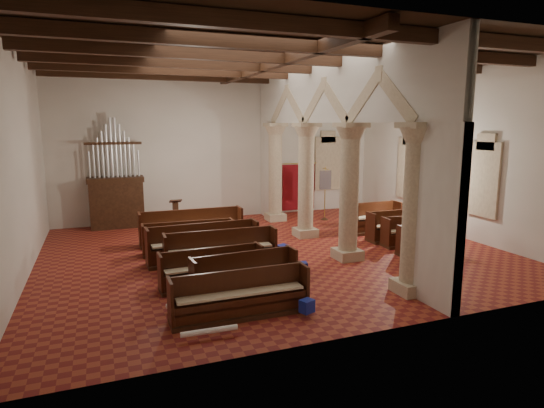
% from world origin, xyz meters
% --- Properties ---
extents(floor, '(14.00, 14.00, 0.00)m').
position_xyz_m(floor, '(0.00, 0.00, 0.00)').
color(floor, maroon).
rests_on(floor, ground).
extents(ceiling, '(14.00, 14.00, 0.00)m').
position_xyz_m(ceiling, '(0.00, 0.00, 6.00)').
color(ceiling, black).
rests_on(ceiling, wall_back).
extents(wall_back, '(14.00, 0.02, 6.00)m').
position_xyz_m(wall_back, '(0.00, 6.00, 3.00)').
color(wall_back, silver).
rests_on(wall_back, floor).
extents(wall_front, '(14.00, 0.02, 6.00)m').
position_xyz_m(wall_front, '(0.00, -6.00, 3.00)').
color(wall_front, silver).
rests_on(wall_front, floor).
extents(wall_left, '(0.02, 12.00, 6.00)m').
position_xyz_m(wall_left, '(-7.00, 0.00, 3.00)').
color(wall_left, silver).
rests_on(wall_left, floor).
extents(wall_right, '(0.02, 12.00, 6.00)m').
position_xyz_m(wall_right, '(7.00, 0.00, 3.00)').
color(wall_right, silver).
rests_on(wall_right, floor).
extents(ceiling_beams, '(13.80, 11.80, 0.30)m').
position_xyz_m(ceiling_beams, '(0.00, 0.00, 5.82)').
color(ceiling_beams, '#402514').
rests_on(ceiling_beams, wall_back).
extents(arcade, '(0.90, 11.90, 6.00)m').
position_xyz_m(arcade, '(1.80, 0.00, 3.56)').
color(arcade, beige).
rests_on(arcade, floor).
extents(window_right_a, '(0.03, 1.00, 2.20)m').
position_xyz_m(window_right_a, '(6.98, -1.50, 2.20)').
color(window_right_a, '#3A8366').
rests_on(window_right_a, wall_right).
extents(window_right_b, '(0.03, 1.00, 2.20)m').
position_xyz_m(window_right_b, '(6.98, 2.50, 2.20)').
color(window_right_b, '#3A8366').
rests_on(window_right_b, wall_right).
extents(window_back, '(1.00, 0.03, 2.20)m').
position_xyz_m(window_back, '(5.00, 5.98, 2.20)').
color(window_back, '#3A8366').
rests_on(window_back, wall_back).
extents(pipe_organ, '(2.10, 0.85, 4.40)m').
position_xyz_m(pipe_organ, '(-4.50, 5.50, 1.37)').
color(pipe_organ, '#402514').
rests_on(pipe_organ, floor).
extents(lectern, '(0.46, 0.47, 1.12)m').
position_xyz_m(lectern, '(-2.32, 4.86, 0.46)').
color(lectern, '#3C2213').
rests_on(lectern, floor).
extents(dossal_curtain, '(1.80, 0.07, 2.17)m').
position_xyz_m(dossal_curtain, '(3.50, 5.92, 1.17)').
color(dossal_curtain, maroon).
rests_on(dossal_curtain, floor).
extents(processional_banner, '(0.52, 0.66, 2.28)m').
position_xyz_m(processional_banner, '(3.81, 3.86, 0.78)').
color(processional_banner, '#402514').
rests_on(processional_banner, floor).
extents(hymnal_box_a, '(0.34, 0.31, 0.28)m').
position_xyz_m(hymnal_box_a, '(-1.14, -4.87, 0.24)').
color(hymnal_box_a, navy).
rests_on(hymnal_box_a, floor).
extents(hymnal_box_b, '(0.36, 0.31, 0.32)m').
position_xyz_m(hymnal_box_b, '(-0.21, -2.54, 0.26)').
color(hymnal_box_b, navy).
rests_on(hymnal_box_b, floor).
extents(hymnal_box_c, '(0.41, 0.37, 0.34)m').
position_xyz_m(hymnal_box_c, '(-0.05, -0.81, 0.27)').
color(hymnal_box_c, navy).
rests_on(hymnal_box_c, floor).
extents(tube_heater_a, '(1.09, 0.15, 0.11)m').
position_xyz_m(tube_heater_a, '(-3.30, -5.12, 0.16)').
color(tube_heater_a, silver).
rests_on(tube_heater_a, floor).
extents(tube_heater_b, '(1.15, 0.19, 0.11)m').
position_xyz_m(tube_heater_b, '(-3.33, -3.60, 0.16)').
color(tube_heater_b, white).
rests_on(tube_heater_b, floor).
extents(nave_pew_0, '(2.99, 0.66, 0.98)m').
position_xyz_m(nave_pew_0, '(-2.44, -4.34, 0.32)').
color(nave_pew_0, '#402514').
rests_on(nave_pew_0, floor).
extents(nave_pew_1, '(2.64, 0.83, 1.00)m').
position_xyz_m(nave_pew_1, '(-1.96, -3.11, 0.33)').
color(nave_pew_1, '#402514').
rests_on(nave_pew_1, floor).
extents(nave_pew_2, '(2.63, 0.74, 0.96)m').
position_xyz_m(nave_pew_2, '(-2.57, -2.33, 0.32)').
color(nave_pew_2, '#402514').
rests_on(nave_pew_2, floor).
extents(nave_pew_3, '(3.19, 0.82, 1.08)m').
position_xyz_m(nave_pew_3, '(-1.99, -1.00, 0.36)').
color(nave_pew_3, '#402514').
rests_on(nave_pew_3, floor).
extents(nave_pew_4, '(3.33, 0.85, 1.12)m').
position_xyz_m(nave_pew_4, '(-2.30, -0.15, 0.37)').
color(nave_pew_4, '#402514').
rests_on(nave_pew_4, floor).
extents(nave_pew_5, '(2.89, 0.77, 0.99)m').
position_xyz_m(nave_pew_5, '(-2.54, 0.93, 0.32)').
color(nave_pew_5, '#402514').
rests_on(nave_pew_5, floor).
extents(nave_pew_6, '(3.50, 0.81, 1.15)m').
position_xyz_m(nave_pew_6, '(-2.22, 2.05, 0.38)').
color(nave_pew_6, '#402514').
rests_on(nave_pew_6, floor).
extents(aisle_pew_0, '(1.92, 0.67, 0.96)m').
position_xyz_m(aisle_pew_0, '(4.38, -1.93, 0.32)').
color(aisle_pew_0, '#402514').
rests_on(aisle_pew_0, floor).
extents(aisle_pew_1, '(2.04, 0.79, 0.99)m').
position_xyz_m(aisle_pew_1, '(4.59, -0.88, 0.33)').
color(aisle_pew_1, '#402514').
rests_on(aisle_pew_1, floor).
extents(aisle_pew_2, '(1.82, 0.71, 1.04)m').
position_xyz_m(aisle_pew_2, '(4.40, -0.11, 0.35)').
color(aisle_pew_2, '#402514').
rests_on(aisle_pew_2, floor).
extents(aisle_pew_3, '(2.00, 0.79, 1.13)m').
position_xyz_m(aisle_pew_3, '(4.52, 1.16, 0.38)').
color(aisle_pew_3, '#402514').
rests_on(aisle_pew_3, floor).
extents(aisle_pew_4, '(1.84, 0.76, 0.97)m').
position_xyz_m(aisle_pew_4, '(4.95, 1.94, 0.33)').
color(aisle_pew_4, '#402514').
rests_on(aisle_pew_4, floor).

